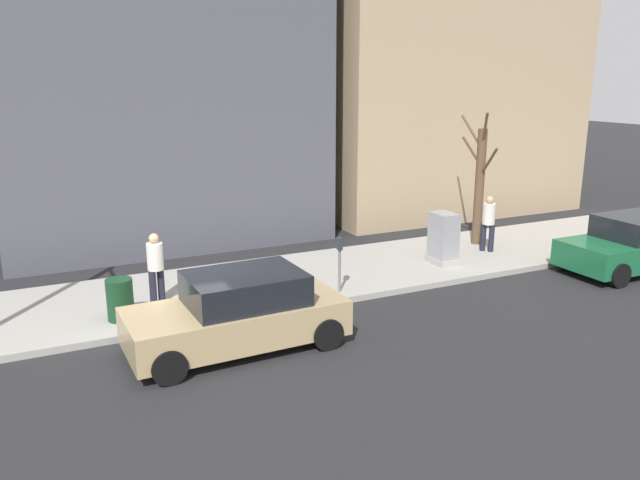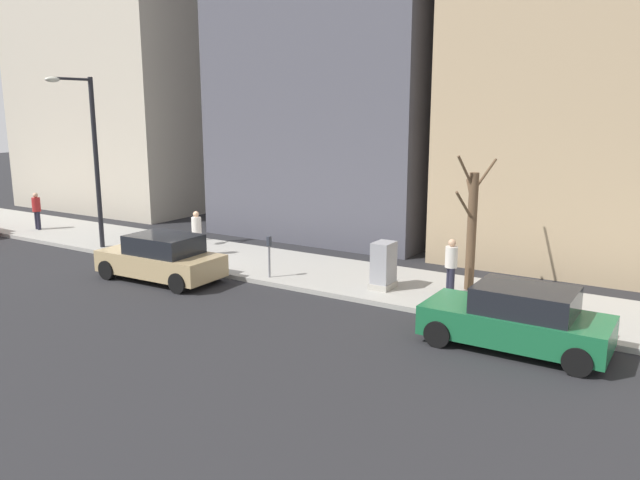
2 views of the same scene
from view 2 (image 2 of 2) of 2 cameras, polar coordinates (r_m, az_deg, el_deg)
name	(u,v)px [view 2 (image 2 of 2)]	position (r m, az deg, el deg)	size (l,w,h in m)	color
ground_plane	(173,269)	(22.49, -13.28, -2.55)	(120.00, 120.00, 0.00)	#232326
sidewalk	(212,255)	(23.86, -9.88, -1.38)	(4.00, 36.00, 0.15)	#9E9B93
parked_car_green	(517,319)	(15.27, 17.61, -6.88)	(1.94, 4.21, 1.52)	#196038
parked_car_tan	(161,258)	(20.91, -14.30, -1.62)	(2.03, 4.25, 1.52)	tan
parking_meter	(269,252)	(20.08, -4.67, -1.13)	(0.14, 0.10, 1.35)	slate
utility_box	(383,266)	(18.94, 5.83, -2.36)	(0.83, 0.61, 1.43)	#A8A399
streetlamp	(89,149)	(25.35, -20.33, 7.85)	(1.97, 0.32, 6.50)	black
bare_tree	(472,227)	(19.04, 13.69, 1.15)	(2.23, 0.66, 4.06)	brown
trash_bin	(168,244)	(23.75, -13.72, -0.32)	(0.56, 0.56, 0.90)	#14381E
pedestrian_near_meter	(451,263)	(18.55, 11.90, -2.11)	(0.36, 0.36, 1.66)	#1E1E2D
pedestrian_midblock	(197,231)	(23.44, -11.21, 0.85)	(0.36, 0.37, 1.66)	#1E1E2D
pedestrian_far_corner	(37,209)	(30.72, -24.49, 2.61)	(0.36, 0.39, 1.66)	#1E1E2D
office_block_center	(356,11)	(29.55, 3.33, 20.19)	(9.81, 9.81, 19.48)	#4C4C56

